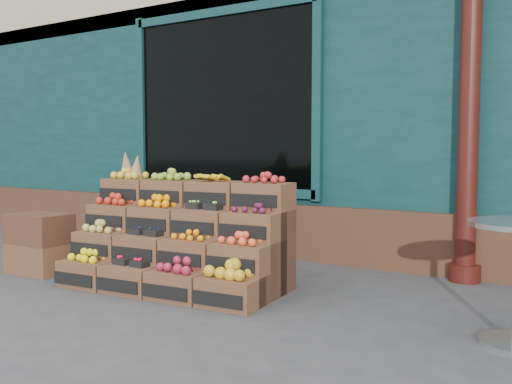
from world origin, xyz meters
The scene contains 5 objects.
ground centered at (0.00, 0.00, 0.00)m, with size 60.00×60.00×0.00m, color #3A3A3C.
shop_facade centered at (0.00, 5.11, 2.40)m, with size 12.00×6.24×4.80m.
crate_display centered at (-0.89, 0.54, 0.37)m, with size 1.97×1.09×1.19m.
spare_crates centered at (-2.38, 0.21, 0.29)m, with size 0.59×0.42×0.58m.
shopkeeper centered at (-1.16, 2.84, 1.09)m, with size 0.79×0.52×2.17m, color #1C6526.
Camera 1 is at (2.33, -3.30, 1.22)m, focal length 40.00 mm.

